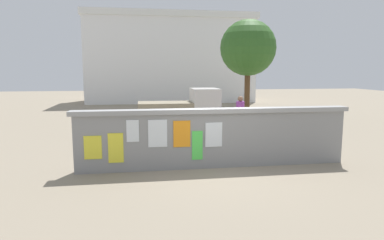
# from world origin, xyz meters

# --- Properties ---
(ground) EXTENTS (60.00, 60.00, 0.00)m
(ground) POSITION_xyz_m (0.00, 8.00, 0.00)
(ground) COLOR gray
(poster_wall) EXTENTS (7.65, 0.42, 1.63)m
(poster_wall) POSITION_xyz_m (-0.01, -0.00, 0.84)
(poster_wall) COLOR gray
(poster_wall) RESTS_ON ground
(auto_rickshaw_truck) EXTENTS (3.61, 1.53, 1.85)m
(auto_rickshaw_truck) POSITION_xyz_m (-0.05, 6.20, 0.90)
(auto_rickshaw_truck) COLOR black
(auto_rickshaw_truck) RESTS_ON ground
(motorcycle) EXTENTS (1.90, 0.56, 0.87)m
(motorcycle) POSITION_xyz_m (0.26, 1.93, 0.46)
(motorcycle) COLOR black
(motorcycle) RESTS_ON ground
(bicycle_near) EXTENTS (1.66, 0.57, 0.95)m
(bicycle_near) POSITION_xyz_m (-3.07, 3.25, 0.36)
(bicycle_near) COLOR black
(bicycle_near) RESTS_ON ground
(bicycle_far) EXTENTS (1.71, 0.44, 0.95)m
(bicycle_far) POSITION_xyz_m (2.58, 2.72, 0.36)
(bicycle_far) COLOR black
(bicycle_far) RESTS_ON ground
(person_walking) EXTENTS (0.37, 0.37, 1.62)m
(person_walking) POSITION_xyz_m (2.08, 4.46, 0.99)
(person_walking) COLOR #338CBF
(person_walking) RESTS_ON ground
(tree_roadside) EXTENTS (3.14, 3.14, 5.48)m
(tree_roadside) POSITION_xyz_m (4.13, 9.89, 3.89)
(tree_roadside) COLOR brown
(tree_roadside) RESTS_ON ground
(building_background) EXTENTS (14.12, 5.61, 7.33)m
(building_background) POSITION_xyz_m (0.78, 21.14, 3.68)
(building_background) COLOR white
(building_background) RESTS_ON ground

